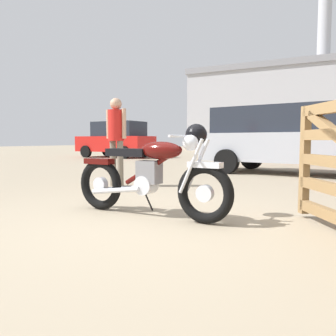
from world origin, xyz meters
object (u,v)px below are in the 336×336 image
object	(u,v)px
bystander	(116,132)
blue_hatchback_right	(116,139)
vintage_motorcycle	(153,174)
pale_sedan_back	(291,137)

from	to	relation	value
bystander	blue_hatchback_right	distance (m)	10.88
vintage_motorcycle	blue_hatchback_right	world-z (taller)	blue_hatchback_right
bystander	blue_hatchback_right	world-z (taller)	blue_hatchback_right
vintage_motorcycle	blue_hatchback_right	xyz separation A→B (m)	(-8.50, 10.54, 0.43)
bystander	pale_sedan_back	xyz separation A→B (m)	(2.52, 4.05, -0.08)
vintage_motorcycle	bystander	distance (m)	2.74
vintage_motorcycle	pale_sedan_back	bearing A→B (deg)	86.73
vintage_motorcycle	pale_sedan_back	world-z (taller)	pale_sedan_back
blue_hatchback_right	pale_sedan_back	world-z (taller)	blue_hatchback_right
blue_hatchback_right	pale_sedan_back	distance (m)	10.19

